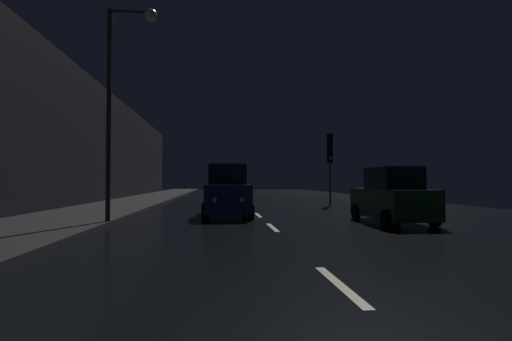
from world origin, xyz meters
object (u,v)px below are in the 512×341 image
car_approaching_headlights (227,192)px  car_parked_right_near (392,197)px  traffic_light_far_right (330,154)px  streetlamp_overhead (122,82)px

car_approaching_headlights → car_parked_right_near: size_ratio=1.11×
car_approaching_headlights → car_parked_right_near: bearing=60.3°
traffic_light_far_right → car_approaching_headlights: size_ratio=1.02×
traffic_light_far_right → car_parked_right_near: bearing=-4.8°
car_parked_right_near → car_approaching_headlights: bearing=60.3°
traffic_light_far_right → car_approaching_headlights: 9.90m
streetlamp_overhead → car_approaching_headlights: (3.73, 3.27, -3.97)m
streetlamp_overhead → car_parked_right_near: (9.71, -0.13, -4.07)m
traffic_light_far_right → car_approaching_headlights: traffic_light_far_right is taller
traffic_light_far_right → car_approaching_headlights: bearing=-45.0°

